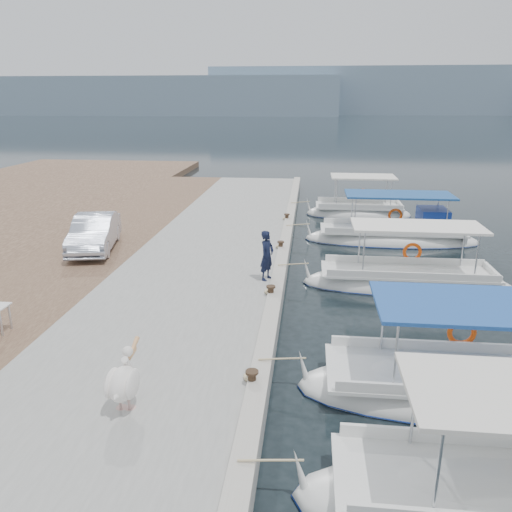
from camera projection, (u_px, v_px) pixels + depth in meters
The scene contains 13 objects.
ground at pixel (279, 333), 14.00m from camera, with size 400.00×400.00×0.00m, color black.
concrete_quay at pixel (209, 265), 18.97m from camera, with size 6.00×40.00×0.50m, color gray.
quay_curb at pixel (282, 259), 18.59m from camera, with size 0.44×40.00×0.12m, color #A7A194.
cobblestone_strip at pixel (83, 260), 19.48m from camera, with size 4.00×40.00×0.50m, color brown.
distant_hills at pixel (385, 95), 199.60m from camera, with size 330.00×60.00×18.00m.
fishing_caique_b at pixel (458, 391), 10.99m from camera, with size 7.09×2.49×2.83m.
fishing_caique_c at pixel (406, 284), 17.37m from camera, with size 7.22×2.07×2.83m.
fishing_caique_d at pixel (393, 238), 22.81m from camera, with size 7.85×2.32×2.83m.
fishing_caique_e at pixel (358, 213), 27.95m from camera, with size 5.80×2.38×2.83m.
mooring_bollards at pixel (271, 290), 15.24m from camera, with size 0.28×20.28×0.33m.
pelican at pixel (123, 381), 9.59m from camera, with size 0.53×1.47×1.15m.
fisherman at pixel (267, 255), 16.46m from camera, with size 0.61×0.40×1.67m, color black.
parked_car at pixel (94, 233), 19.80m from camera, with size 1.47×4.22×1.39m, color silver.
Camera 1 is at (0.73, -12.68, 6.29)m, focal length 35.00 mm.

